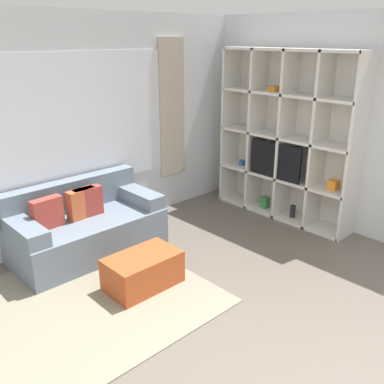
{
  "coord_description": "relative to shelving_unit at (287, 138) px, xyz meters",
  "views": [
    {
      "loc": [
        -2.23,
        -1.3,
        2.42
      ],
      "look_at": [
        0.71,
        1.81,
        0.85
      ],
      "focal_mm": 40.0,
      "sensor_mm": 36.0,
      "label": 1
    }
  ],
  "objects": [
    {
      "name": "ground_plane",
      "position": [
        -2.6,
        -1.94,
        -1.12
      ],
      "size": [
        16.0,
        16.0,
        0.0
      ],
      "primitive_type": "plane",
      "color": "#665B51"
    },
    {
      "name": "wall_back",
      "position": [
        -2.6,
        1.38,
        0.24
      ],
      "size": [
        6.75,
        0.11,
        2.7
      ],
      "color": "silver",
      "rests_on": "ground_plane"
    },
    {
      "name": "wall_right",
      "position": [
        0.21,
        -0.3,
        0.23
      ],
      "size": [
        0.07,
        4.49,
        2.7
      ],
      "primitive_type": "cube",
      "color": "silver",
      "rests_on": "ground_plane"
    },
    {
      "name": "area_rug",
      "position": [
        -3.56,
        0.02,
        -1.11
      ],
      "size": [
        2.99,
        2.07,
        0.01
      ],
      "primitive_type": "cube",
      "color": "gray",
      "rests_on": "ground_plane"
    },
    {
      "name": "shelving_unit",
      "position": [
        0.0,
        0.0,
        0.0
      ],
      "size": [
        0.41,
        2.03,
        2.27
      ],
      "color": "silver",
      "rests_on": "ground_plane"
    },
    {
      "name": "couch_main",
      "position": [
        -2.63,
        0.91,
        -0.8
      ],
      "size": [
        1.71,
        0.85,
        0.83
      ],
      "color": "slate",
      "rests_on": "ground_plane"
    },
    {
      "name": "ottoman",
      "position": [
        -2.6,
        -0.15,
        -0.94
      ],
      "size": [
        0.74,
        0.45,
        0.35
      ],
      "color": "#B74C23",
      "rests_on": "ground_plane"
    }
  ]
}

